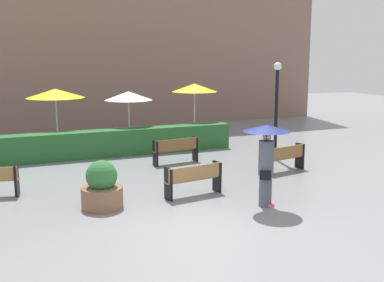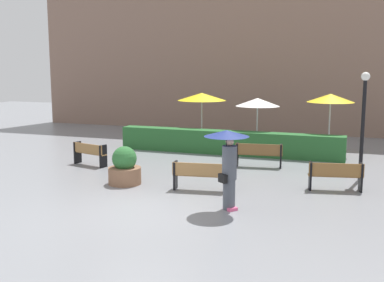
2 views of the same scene
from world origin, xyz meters
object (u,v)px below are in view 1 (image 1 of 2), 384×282
pedestrian_with_umbrella (266,151)px  bench_back_row (176,149)px  patio_umbrella_white (129,96)px  patio_umbrella_yellow_far (195,88)px  patio_umbrella_yellow (55,93)px  bench_far_right (285,156)px  planter_pot (102,188)px  lamp_post (277,100)px  bench_mid_center (194,178)px

pedestrian_with_umbrella → bench_back_row: bearing=93.3°
patio_umbrella_white → patio_umbrella_yellow_far: size_ratio=0.91×
patio_umbrella_yellow → patio_umbrella_yellow_far: (5.76, -0.31, 0.09)m
bench_far_right → patio_umbrella_yellow_far: (-0.61, 6.08, 1.87)m
bench_far_right → patio_umbrella_yellow_far: 6.39m
bench_back_row → planter_pot: 5.21m
pedestrian_with_umbrella → patio_umbrella_yellow_far: size_ratio=0.82×
bench_back_row → lamp_post: (3.52, -0.83, 1.65)m
patio_umbrella_yellow → patio_umbrella_white: bearing=-12.6°
lamp_post → patio_umbrella_yellow: bearing=146.2°
bench_far_right → lamp_post: (0.69, 1.66, 1.68)m
pedestrian_with_umbrella → patio_umbrella_white: 8.76m
pedestrian_with_umbrella → bench_mid_center: bearing=129.5°
bench_mid_center → lamp_post: (4.49, 3.02, 1.67)m
planter_pot → patio_umbrella_yellow: (-0.07, 7.78, 1.77)m
planter_pot → bench_back_row: bearing=48.3°
bench_mid_center → bench_back_row: bench_back_row is taller
lamp_post → pedestrian_with_umbrella: bearing=-125.2°
bench_far_right → pedestrian_with_umbrella: (-2.52, -2.90, 0.93)m
patio_umbrella_yellow → bench_far_right: bearing=-45.1°
bench_back_row → pedestrian_with_umbrella: 5.47m
pedestrian_with_umbrella → patio_umbrella_white: bearing=97.2°
pedestrian_with_umbrella → patio_umbrella_yellow: (-3.84, 9.28, 0.85)m
pedestrian_with_umbrella → patio_umbrella_white: patio_umbrella_white is taller
lamp_post → planter_pot: bearing=-156.3°
bench_back_row → patio_umbrella_yellow: (-3.53, 3.89, 1.75)m
bench_back_row → patio_umbrella_white: patio_umbrella_white is taller
lamp_post → bench_mid_center: bearing=-146.1°
bench_back_row → lamp_post: bearing=-13.2°
bench_far_right → lamp_post: 2.46m
bench_mid_center → patio_umbrella_yellow_far: size_ratio=0.66×
lamp_post → patio_umbrella_yellow_far: lamp_post is taller
bench_back_row → patio_umbrella_yellow_far: 4.61m
planter_pot → lamp_post: lamp_post is taller
patio_umbrella_white → planter_pot: bearing=-110.5°
patio_umbrella_white → patio_umbrella_yellow_far: patio_umbrella_yellow_far is taller
bench_mid_center → bench_back_row: (0.96, 3.85, 0.02)m
bench_far_right → bench_back_row: bearing=138.7°
patio_umbrella_white → pedestrian_with_umbrella: bearing=-82.8°
bench_back_row → patio_umbrella_yellow_far: (2.23, 3.59, 1.84)m
bench_mid_center → lamp_post: 5.66m
lamp_post → patio_umbrella_white: lamp_post is taller
bench_mid_center → patio_umbrella_yellow: patio_umbrella_yellow is taller
pedestrian_with_umbrella → patio_umbrella_yellow: size_ratio=0.85×
bench_far_right → planter_pot: size_ratio=1.34×
bench_back_row → patio_umbrella_white: size_ratio=0.74×
bench_far_right → pedestrian_with_umbrella: size_ratio=0.77×
pedestrian_with_umbrella → patio_umbrella_yellow_far: 9.23m
bench_back_row → bench_far_right: 3.77m
bench_back_row → pedestrian_with_umbrella: bearing=-86.7°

